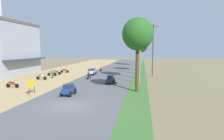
% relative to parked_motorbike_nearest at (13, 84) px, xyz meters
% --- Properties ---
extents(ground_plane, '(180.00, 180.00, 0.00)m').
position_rel_parked_motorbike_nearest_xyz_m(ground_plane, '(10.12, -6.01, -0.55)').
color(ground_plane, '#7A6B4C').
extents(road_strip, '(9.00, 140.00, 0.08)m').
position_rel_parked_motorbike_nearest_xyz_m(road_strip, '(10.12, -6.01, -0.51)').
color(road_strip, '#565659').
rests_on(road_strip, ground).
extents(median_strip, '(2.40, 140.00, 0.06)m').
position_rel_parked_motorbike_nearest_xyz_m(median_strip, '(15.82, -6.01, -0.52)').
color(median_strip, '#3D6B2D').
rests_on(median_strip, ground).
extents(shophouse_near, '(9.55, 11.55, 10.10)m').
position_rel_parked_motorbike_nearest_xyz_m(shophouse_near, '(-9.87, 10.90, 4.50)').
color(shophouse_near, '#999EA8').
rests_on(shophouse_near, ground).
extents(parked_motorbike_nearest, '(1.80, 0.54, 0.94)m').
position_rel_parked_motorbike_nearest_xyz_m(parked_motorbike_nearest, '(0.00, 0.00, 0.00)').
color(parked_motorbike_nearest, black).
rests_on(parked_motorbike_nearest, dirt_shoulder).
extents(parked_motorbike_second, '(1.80, 0.54, 0.94)m').
position_rel_parked_motorbike_nearest_xyz_m(parked_motorbike_second, '(0.33, 6.30, 0.00)').
color(parked_motorbike_second, black).
rests_on(parked_motorbike_second, dirt_shoulder).
extents(parked_motorbike_third, '(1.80, 0.54, 0.94)m').
position_rel_parked_motorbike_nearest_xyz_m(parked_motorbike_third, '(-0.12, 10.65, 0.00)').
color(parked_motorbike_third, black).
rests_on(parked_motorbike_third, dirt_shoulder).
extents(parked_motorbike_fourth, '(1.80, 0.54, 0.94)m').
position_rel_parked_motorbike_nearest_xyz_m(parked_motorbike_fourth, '(-0.02, 12.28, 0.00)').
color(parked_motorbike_fourth, black).
rests_on(parked_motorbike_fourth, dirt_shoulder).
extents(parked_motorbike_fifth, '(1.80, 0.54, 0.94)m').
position_rel_parked_motorbike_nearest_xyz_m(parked_motorbike_fifth, '(0.31, 15.28, 0.00)').
color(parked_motorbike_fifth, black).
rests_on(parked_motorbike_fifth, dirt_shoulder).
extents(street_signboard, '(0.06, 1.30, 1.50)m').
position_rel_parked_motorbike_nearest_xyz_m(street_signboard, '(4.34, -2.57, 0.55)').
color(street_signboard, '#262628').
rests_on(street_signboard, dirt_shoulder).
extents(pedestrian_on_shoulder, '(0.26, 0.37, 1.62)m').
position_rel_parked_motorbike_nearest_xyz_m(pedestrian_on_shoulder, '(1.34, 8.03, 0.41)').
color(pedestrian_on_shoulder, '#33333D').
rests_on(pedestrian_on_shoulder, dirt_shoulder).
extents(median_tree_nearest, '(3.52, 3.52, 8.44)m').
position_rel_parked_motorbike_nearest_xyz_m(median_tree_nearest, '(15.72, 0.47, 6.03)').
color(median_tree_nearest, '#4C351E').
rests_on(median_tree_nearest, median_strip).
extents(median_tree_second, '(3.34, 3.34, 9.50)m').
position_rel_parked_motorbike_nearest_xyz_m(median_tree_second, '(15.77, 9.79, 7.01)').
color(median_tree_second, '#4C351E').
rests_on(median_tree_second, median_strip).
extents(median_tree_third, '(3.35, 3.35, 8.16)m').
position_rel_parked_motorbike_nearest_xyz_m(median_tree_third, '(15.84, 20.73, 5.64)').
color(median_tree_third, '#4C351E').
rests_on(median_tree_third, median_strip).
extents(median_tree_fourth, '(3.94, 3.94, 10.29)m').
position_rel_parked_motorbike_nearest_xyz_m(median_tree_fourth, '(15.68, 33.66, 7.22)').
color(median_tree_fourth, '#4C351E').
rests_on(median_tree_fourth, median_strip).
extents(streetlamp_near, '(3.16, 0.20, 7.66)m').
position_rel_parked_motorbike_nearest_xyz_m(streetlamp_near, '(15.92, 5.68, 3.93)').
color(streetlamp_near, gray).
rests_on(streetlamp_near, median_strip).
extents(streetlamp_mid, '(3.16, 0.20, 7.09)m').
position_rel_parked_motorbike_nearest_xyz_m(streetlamp_mid, '(15.92, 15.53, 3.64)').
color(streetlamp_mid, gray).
rests_on(streetlamp_mid, median_strip).
extents(streetlamp_far, '(3.16, 0.20, 7.02)m').
position_rel_parked_motorbike_nearest_xyz_m(streetlamp_far, '(15.92, 25.03, 3.60)').
color(streetlamp_far, gray).
rests_on(streetlamp_far, median_strip).
extents(streetlamp_farthest, '(3.16, 0.20, 7.24)m').
position_rel_parked_motorbike_nearest_xyz_m(streetlamp_farthest, '(15.92, 48.54, 3.71)').
color(streetlamp_farthest, gray).
rests_on(streetlamp_farthest, median_strip).
extents(utility_pole_near, '(1.80, 0.20, 9.42)m').
position_rel_parked_motorbike_nearest_xyz_m(utility_pole_near, '(18.11, 13.02, 4.35)').
color(utility_pole_near, brown).
rests_on(utility_pole_near, ground).
extents(car_hatchback_blue, '(1.04, 2.00, 1.23)m').
position_rel_parked_motorbike_nearest_xyz_m(car_hatchback_blue, '(8.59, -2.52, 0.19)').
color(car_hatchback_blue, navy).
rests_on(car_hatchback_blue, road_strip).
extents(car_hatchback_charcoal, '(1.04, 2.00, 1.23)m').
position_rel_parked_motorbike_nearest_xyz_m(car_hatchback_charcoal, '(11.86, 4.78, 0.19)').
color(car_hatchback_charcoal, '#282D33').
rests_on(car_hatchback_charcoal, road_strip).
extents(car_sedan_white, '(1.10, 2.26, 1.19)m').
position_rel_parked_motorbike_nearest_xyz_m(car_sedan_white, '(6.89, 13.06, 0.19)').
color(car_sedan_white, silver).
rests_on(car_sedan_white, road_strip).
extents(motorbike_foreground_rider, '(0.54, 1.80, 1.66)m').
position_rel_parked_motorbike_nearest_xyz_m(motorbike_foreground_rider, '(7.61, 8.36, 0.30)').
color(motorbike_foreground_rider, black).
rests_on(motorbike_foreground_rider, road_strip).
extents(motorbike_ahead_second, '(0.54, 1.80, 0.94)m').
position_rel_parked_motorbike_nearest_xyz_m(motorbike_ahead_second, '(7.16, 19.35, 0.02)').
color(motorbike_ahead_second, black).
rests_on(motorbike_ahead_second, road_strip).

